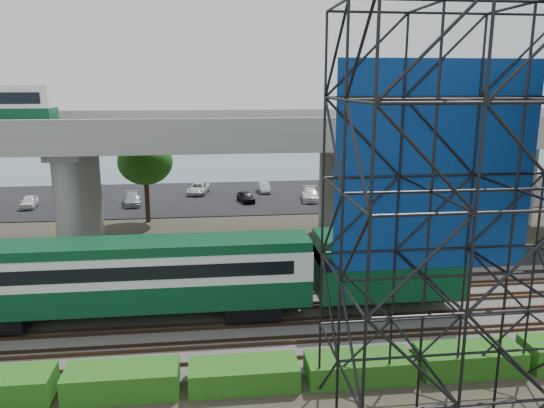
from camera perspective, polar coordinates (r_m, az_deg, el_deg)
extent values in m
plane|color=#474233|center=(27.48, -5.80, -14.28)|extent=(140.00, 140.00, 0.00)
cube|color=slate|center=(29.23, -5.88, -12.33)|extent=(90.00, 12.00, 0.20)
cube|color=black|center=(37.12, -6.11, -6.84)|extent=(90.00, 5.00, 0.08)
cube|color=black|center=(59.78, -6.41, 0.74)|extent=(90.00, 18.00, 0.08)
cube|color=#42616D|center=(81.43, -6.54, 3.95)|extent=(140.00, 40.00, 0.03)
cube|color=#472D1E|center=(24.95, -5.69, -16.55)|extent=(90.00, 0.08, 0.16)
cube|color=#472D1E|center=(26.21, -5.76, -15.01)|extent=(90.00, 0.08, 0.16)
cube|color=#472D1E|center=(26.71, -5.78, -14.45)|extent=(90.00, 0.08, 0.16)
cube|color=#472D1E|center=(28.00, -5.84, -13.10)|extent=(90.00, 0.08, 0.16)
cube|color=#472D1E|center=(28.50, -5.86, -12.61)|extent=(90.00, 0.08, 0.16)
cube|color=#472D1E|center=(29.81, -5.91, -11.43)|extent=(90.00, 0.08, 0.16)
cube|color=#472D1E|center=(30.32, -5.93, -10.99)|extent=(90.00, 0.08, 0.16)
cube|color=#472D1E|center=(31.65, -5.97, -9.94)|extent=(90.00, 0.08, 0.16)
cube|color=#472D1E|center=(32.16, -5.99, -9.56)|extent=(90.00, 0.08, 0.16)
cube|color=#472D1E|center=(33.50, -6.03, -8.62)|extent=(90.00, 0.08, 0.16)
cube|color=black|center=(29.01, -2.12, -10.93)|extent=(3.00, 2.20, 0.90)
cube|color=#083C1F|center=(28.84, -15.29, -9.07)|extent=(19.00, 3.00, 1.40)
cube|color=silver|center=(28.34, -15.46, -6.35)|extent=(19.00, 3.00, 1.50)
cube|color=#083C1F|center=(28.03, -15.58, -4.42)|extent=(19.00, 2.60, 0.50)
cube|color=black|center=(28.18, -13.45, -6.23)|extent=(15.00, 3.06, 0.70)
cube|color=#083C1F|center=(29.72, 12.50, -6.20)|extent=(8.00, 3.00, 3.40)
cube|color=#9E9B93|center=(40.66, -6.50, 7.26)|extent=(80.00, 12.00, 1.20)
cube|color=#9E9B93|center=(34.83, -6.48, 8.24)|extent=(80.00, 0.50, 1.10)
cube|color=#9E9B93|center=(46.30, -6.59, 9.36)|extent=(80.00, 0.50, 1.10)
cylinder|color=#9E9B93|center=(39.19, -21.07, -0.56)|extent=(1.80, 1.80, 8.00)
cylinder|color=#9E9B93|center=(45.85, -18.98, 1.46)|extent=(1.80, 1.80, 8.00)
cube|color=#9E9B93|center=(41.92, -20.33, 5.48)|extent=(2.40, 9.00, 0.60)
cylinder|color=#9E9B93|center=(39.28, 8.46, 0.21)|extent=(1.80, 1.80, 8.00)
cylinder|color=#9E9B93|center=(45.93, 6.20, 2.11)|extent=(1.80, 1.80, 8.00)
cube|color=#9E9B93|center=(42.01, 7.38, 6.18)|extent=(2.40, 9.00, 0.60)
cylinder|color=#9E9B93|center=(52.91, 25.58, 2.34)|extent=(1.80, 1.80, 8.00)
cube|color=navy|center=(21.64, 17.30, 3.76)|extent=(8.10, 0.08, 8.25)
cube|color=#1D5613|center=(23.74, -15.81, -17.84)|extent=(4.60, 1.80, 1.15)
cube|color=#1D5613|center=(23.49, -3.06, -17.85)|extent=(4.60, 1.80, 1.03)
cube|color=#1D5613|center=(24.27, 9.35, -16.96)|extent=(4.60, 1.80, 1.01)
cube|color=#1D5613|center=(25.97, 20.43, -15.40)|extent=(4.60, 1.80, 1.12)
cylinder|color=#382314|center=(40.86, 13.81, -1.84)|extent=(0.44, 0.44, 4.80)
ellipsoid|color=#1D5613|center=(40.19, 14.05, 2.58)|extent=(4.94, 4.94, 4.18)
cylinder|color=#382314|center=(49.85, -13.29, 0.81)|extent=(0.44, 0.44, 4.80)
ellipsoid|color=#1D5613|center=(49.30, -13.48, 4.45)|extent=(4.94, 4.94, 4.18)
imported|color=white|center=(59.67, -24.67, 0.23)|extent=(1.77, 3.63, 1.19)
imported|color=#9A9CA1|center=(63.22, -19.57, 1.35)|extent=(1.75, 3.97, 1.27)
imported|color=#9A9EA1|center=(57.31, -14.82, 0.51)|extent=(2.32, 4.36, 1.20)
imported|color=silver|center=(61.63, -7.91, 1.67)|extent=(2.85, 4.66, 1.21)
imported|color=black|center=(56.84, -2.84, 0.80)|extent=(2.10, 3.55, 1.13)
imported|color=#B2B6BB|center=(61.93, -0.87, 1.80)|extent=(1.40, 3.45, 1.11)
imported|color=silver|center=(57.72, 4.13, 1.03)|extent=(2.36, 4.59, 1.28)
imported|color=#AFB2B7|center=(64.10, 9.40, 2.06)|extent=(2.26, 4.49, 1.22)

